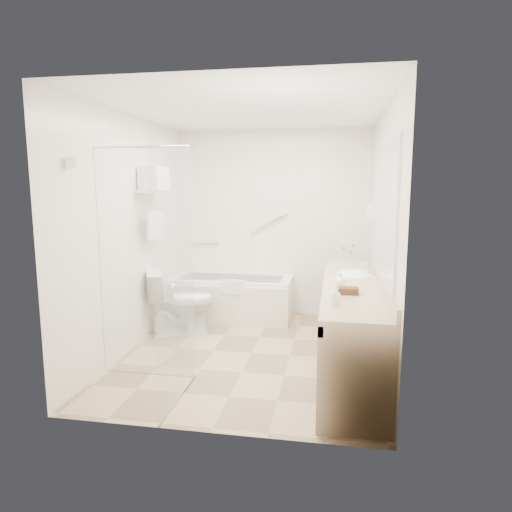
% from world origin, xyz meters
% --- Properties ---
extents(floor, '(3.20, 3.20, 0.00)m').
position_xyz_m(floor, '(0.00, 0.00, 0.00)').
color(floor, tan).
rests_on(floor, ground).
extents(ceiling, '(2.60, 3.20, 0.10)m').
position_xyz_m(ceiling, '(0.00, 0.00, 2.50)').
color(ceiling, white).
rests_on(ceiling, wall_back).
extents(wall_back, '(2.60, 0.10, 2.50)m').
position_xyz_m(wall_back, '(0.00, 1.60, 1.25)').
color(wall_back, white).
rests_on(wall_back, ground).
extents(wall_front, '(2.60, 0.10, 2.50)m').
position_xyz_m(wall_front, '(0.00, -1.60, 1.25)').
color(wall_front, white).
rests_on(wall_front, ground).
extents(wall_left, '(0.10, 3.20, 2.50)m').
position_xyz_m(wall_left, '(-1.30, 0.00, 1.25)').
color(wall_left, white).
rests_on(wall_left, ground).
extents(wall_right, '(0.10, 3.20, 2.50)m').
position_xyz_m(wall_right, '(1.30, 0.00, 1.25)').
color(wall_right, white).
rests_on(wall_right, ground).
extents(bathtub, '(1.60, 0.73, 0.59)m').
position_xyz_m(bathtub, '(-0.50, 1.24, 0.28)').
color(bathtub, white).
rests_on(bathtub, floor).
extents(grab_bar_short, '(0.40, 0.03, 0.03)m').
position_xyz_m(grab_bar_short, '(-0.95, 1.56, 0.95)').
color(grab_bar_short, silver).
rests_on(grab_bar_short, wall_back).
extents(grab_bar_long, '(0.53, 0.03, 0.33)m').
position_xyz_m(grab_bar_long, '(-0.05, 1.56, 1.25)').
color(grab_bar_long, silver).
rests_on(grab_bar_long, wall_back).
extents(shower_enclosure, '(0.96, 0.91, 2.11)m').
position_xyz_m(shower_enclosure, '(-0.63, -0.93, 1.07)').
color(shower_enclosure, silver).
rests_on(shower_enclosure, floor).
extents(towel_shelf, '(0.24, 0.55, 0.81)m').
position_xyz_m(towel_shelf, '(-1.17, 0.35, 1.75)').
color(towel_shelf, silver).
rests_on(towel_shelf, wall_left).
extents(vanity_counter, '(0.55, 2.70, 0.95)m').
position_xyz_m(vanity_counter, '(1.02, -0.15, 0.64)').
color(vanity_counter, tan).
rests_on(vanity_counter, floor).
extents(sink, '(0.40, 0.52, 0.14)m').
position_xyz_m(sink, '(1.05, 0.25, 0.82)').
color(sink, white).
rests_on(sink, vanity_counter).
extents(faucet, '(0.03, 0.03, 0.14)m').
position_xyz_m(faucet, '(1.20, 0.25, 0.93)').
color(faucet, silver).
rests_on(faucet, vanity_counter).
extents(mirror, '(0.02, 2.00, 1.20)m').
position_xyz_m(mirror, '(1.29, -0.15, 1.55)').
color(mirror, silver).
rests_on(mirror, wall_right).
extents(hairdryer_unit, '(0.08, 0.10, 0.18)m').
position_xyz_m(hairdryer_unit, '(1.25, 1.05, 1.45)').
color(hairdryer_unit, white).
rests_on(hairdryer_unit, wall_right).
extents(toilet, '(0.90, 0.73, 0.78)m').
position_xyz_m(toilet, '(-0.95, 0.50, 0.39)').
color(toilet, white).
rests_on(toilet, floor).
extents(amenity_basket, '(0.17, 0.12, 0.06)m').
position_xyz_m(amenity_basket, '(0.97, -0.67, 0.88)').
color(amenity_basket, '#472C19').
rests_on(amenity_basket, vanity_counter).
extents(soap_bottle_a, '(0.10, 0.15, 0.07)m').
position_xyz_m(soap_bottle_a, '(0.87, -1.05, 0.88)').
color(soap_bottle_a, white).
rests_on(soap_bottle_a, vanity_counter).
extents(soap_bottle_b, '(0.13, 0.15, 0.10)m').
position_xyz_m(soap_bottle_b, '(0.91, -0.40, 0.90)').
color(soap_bottle_b, white).
rests_on(soap_bottle_b, vanity_counter).
extents(water_bottle_left, '(0.06, 0.06, 0.19)m').
position_xyz_m(water_bottle_left, '(0.95, 0.91, 0.94)').
color(water_bottle_left, silver).
rests_on(water_bottle_left, vanity_counter).
extents(water_bottle_mid, '(0.07, 0.07, 0.22)m').
position_xyz_m(water_bottle_mid, '(1.02, 0.41, 0.95)').
color(water_bottle_mid, silver).
rests_on(water_bottle_mid, vanity_counter).
extents(water_bottle_right, '(0.06, 0.06, 0.19)m').
position_xyz_m(water_bottle_right, '(1.07, 1.10, 0.94)').
color(water_bottle_right, silver).
rests_on(water_bottle_right, vanity_counter).
extents(drinking_glass_near, '(0.08, 0.08, 0.09)m').
position_xyz_m(drinking_glass_near, '(0.85, 0.22, 0.89)').
color(drinking_glass_near, silver).
rests_on(drinking_glass_near, vanity_counter).
extents(drinking_glass_far, '(0.08, 0.08, 0.10)m').
position_xyz_m(drinking_glass_far, '(1.02, 0.81, 0.90)').
color(drinking_glass_far, silver).
rests_on(drinking_glass_far, vanity_counter).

